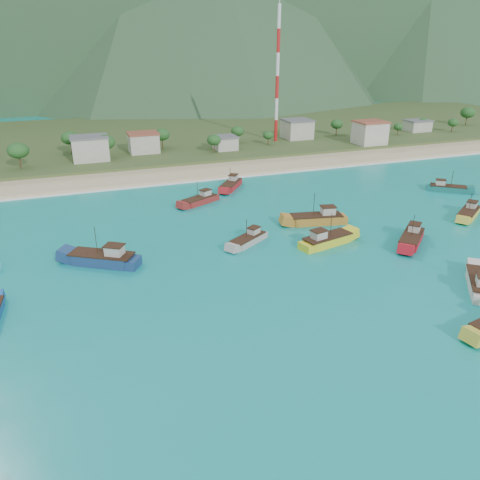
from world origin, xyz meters
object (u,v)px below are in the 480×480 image
object	(u,v)px
boat_15	(469,214)
boat_18	(317,219)
boat_8	(200,201)
radio_tower	(277,76)
boat_2	(411,239)
boat_25	(103,259)
boat_10	(231,185)
boat_24	(447,189)
boat_23	(326,241)
boat_20	(249,240)
boat_11	(480,284)

from	to	relation	value
boat_15	boat_18	size ratio (longest dim) A/B	0.80
boat_8	boat_18	world-z (taller)	boat_18
radio_tower	boat_2	xyz separation A→B (m)	(-13.93, -96.52, -24.47)
boat_25	boat_10	bearing A→B (deg)	-13.04
boat_10	boat_25	size ratio (longest dim) A/B	0.81
boat_15	boat_24	bearing A→B (deg)	-62.82
boat_23	boat_18	bearing A→B (deg)	146.90
boat_2	boat_15	xyz separation A→B (m)	(22.31, 7.90, -0.08)
boat_25	boat_20	bearing A→B (deg)	-58.03
radio_tower	boat_20	size ratio (longest dim) A/B	4.97
boat_18	boat_20	xyz separation A→B (m)	(-18.09, -4.96, -0.32)
boat_15	boat_25	world-z (taller)	boat_25
boat_18	boat_25	size ratio (longest dim) A/B	1.01
boat_2	boat_11	distance (m)	19.34
boat_23	boat_25	bearing A→B (deg)	-111.31
radio_tower	boat_24	size ratio (longest dim) A/B	4.84
boat_18	boat_23	world-z (taller)	boat_18
boat_2	boat_23	size ratio (longest dim) A/B	0.88
boat_10	boat_23	xyz separation A→B (m)	(4.79, -43.02, 0.10)
boat_2	boat_8	distance (m)	50.30
boat_10	boat_20	world-z (taller)	boat_10
boat_10	boat_2	bearing A→B (deg)	150.86
boat_11	boat_24	bearing A→B (deg)	91.61
boat_24	boat_20	bearing A→B (deg)	-39.22
boat_10	boat_18	bearing A→B (deg)	142.56
boat_10	boat_18	world-z (taller)	boat_18
boat_10	boat_15	distance (m)	59.11
boat_11	boat_23	bearing A→B (deg)	159.64
boat_23	boat_10	bearing A→B (deg)	173.45
radio_tower	boat_2	bearing A→B (deg)	-98.21
radio_tower	boat_10	xyz separation A→B (m)	(-35.08, -48.55, -24.52)
boat_2	boat_25	distance (m)	59.29
boat_23	boat_25	size ratio (longest dim) A/B	0.94
boat_18	boat_24	bearing A→B (deg)	-66.69
boat_2	boat_24	size ratio (longest dim) A/B	1.09
boat_2	boat_20	size ratio (longest dim) A/B	1.12
radio_tower	boat_23	distance (m)	99.49
boat_8	boat_20	distance (m)	27.32
radio_tower	boat_25	bearing A→B (deg)	-130.21
boat_24	boat_11	bearing A→B (deg)	0.51
boat_15	boat_18	distance (m)	35.54
boat_2	boat_20	bearing A→B (deg)	28.52
boat_10	boat_18	size ratio (longest dim) A/B	0.81
boat_2	boat_20	xyz separation A→B (m)	(-30.38, 11.04, -0.19)
boat_10	boat_18	distance (m)	33.17
boat_10	boat_23	size ratio (longest dim) A/B	0.87
boat_10	boat_25	world-z (taller)	boat_25
boat_15	boat_8	bearing A→B (deg)	27.40
boat_15	boat_25	xyz separation A→B (m)	(-80.55, 3.23, 0.26)
radio_tower	boat_25	xyz separation A→B (m)	(-72.17, -85.39, -24.30)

